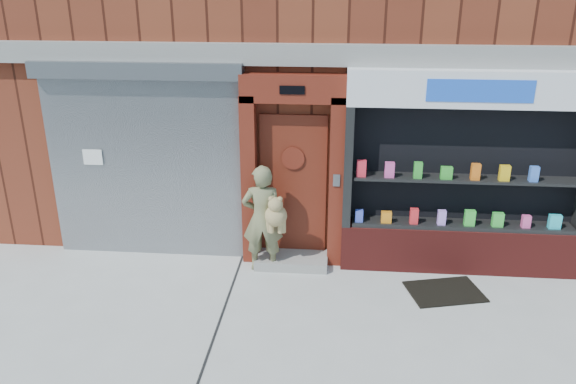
# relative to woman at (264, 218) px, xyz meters

# --- Properties ---
(ground) EXTENTS (80.00, 80.00, 0.00)m
(ground) POSITION_rel_woman_xyz_m (1.15, -1.54, -0.84)
(ground) COLOR #9E9E99
(ground) RESTS_ON ground
(shutter_bay) EXTENTS (3.10, 0.30, 3.04)m
(shutter_bay) POSITION_rel_woman_xyz_m (-1.85, 0.39, 0.88)
(shutter_bay) COLOR gray
(shutter_bay) RESTS_ON ground
(red_door_bay) EXTENTS (1.52, 0.58, 2.90)m
(red_door_bay) POSITION_rel_woman_xyz_m (0.40, 0.32, 0.62)
(red_door_bay) COLOR #5D1B10
(red_door_bay) RESTS_ON ground
(pharmacy_bay) EXTENTS (3.50, 0.41, 3.00)m
(pharmacy_bay) POSITION_rel_woman_xyz_m (2.89, 0.28, 0.53)
(pharmacy_bay) COLOR maroon
(pharmacy_bay) RESTS_ON ground
(woman) EXTENTS (0.69, 0.48, 1.65)m
(woman) POSITION_rel_woman_xyz_m (0.00, 0.00, 0.00)
(woman) COLOR #6C6C47
(woman) RESTS_ON ground
(doormat) EXTENTS (1.14, 0.93, 0.03)m
(doormat) POSITION_rel_woman_xyz_m (2.61, -0.47, -0.83)
(doormat) COLOR black
(doormat) RESTS_ON ground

